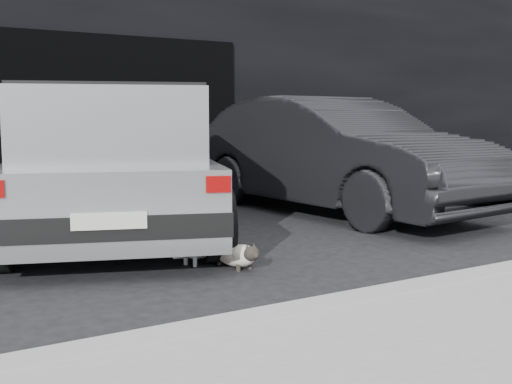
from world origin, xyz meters
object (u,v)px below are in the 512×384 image
second_car (334,155)px  silver_hatchback (112,156)px  cat_siamese (238,255)px  cat_white (203,245)px

second_car → silver_hatchback: bearing=178.1°
silver_hatchback → second_car: silver_hatchback is taller
silver_hatchback → cat_siamese: (0.44, -2.01, -0.78)m
silver_hatchback → cat_white: size_ratio=7.42×
silver_hatchback → cat_siamese: size_ratio=6.47×
second_car → cat_siamese: 3.61m
silver_hatchback → cat_white: (0.28, -1.66, -0.74)m
silver_hatchback → cat_siamese: bearing=-57.8°
second_car → cat_siamese: size_ratio=6.48×
second_car → cat_siamese: second_car is taller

